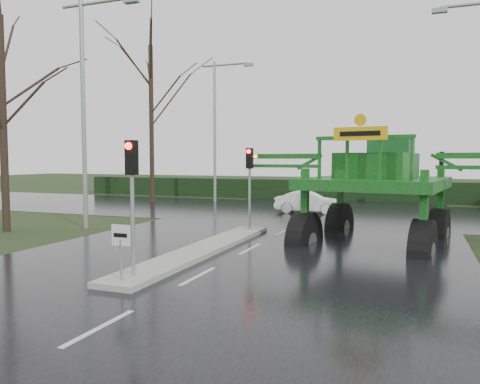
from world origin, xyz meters
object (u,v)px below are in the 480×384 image
(traffic_signal_near, at_px, (132,178))
(crop_sprayer, at_px, (308,169))
(white_sedan, at_px, (308,213))
(traffic_signal_far, at_px, (441,167))
(traffic_signal_mid, at_px, (250,171))
(street_light_left_near, at_px, (89,92))
(street_light_left_far, at_px, (219,118))
(keep_left_sign, at_px, (121,243))

(traffic_signal_near, bearing_deg, crop_sprayer, 69.00)
(white_sedan, bearing_deg, traffic_signal_far, -60.89)
(traffic_signal_near, relative_size, crop_sprayer, 0.35)
(traffic_signal_mid, bearing_deg, street_light_left_near, -167.79)
(traffic_signal_far, bearing_deg, street_light_left_far, 0.03)
(street_light_left_near, xyz_separation_m, white_sedan, (7.63, 9.26, -5.99))
(traffic_signal_near, xyz_separation_m, street_light_left_far, (-6.89, 21.01, 3.40))
(street_light_left_near, height_order, white_sedan, street_light_left_near)
(street_light_left_near, bearing_deg, keep_left_sign, -47.41)
(keep_left_sign, relative_size, traffic_signal_near, 0.38)
(keep_left_sign, distance_m, street_light_left_far, 23.11)
(traffic_signal_mid, bearing_deg, crop_sprayer, -25.23)
(keep_left_sign, xyz_separation_m, traffic_signal_far, (7.80, 21.51, 1.53))
(street_light_left_far, bearing_deg, crop_sprayer, -55.03)
(keep_left_sign, bearing_deg, traffic_signal_mid, 90.00)
(traffic_signal_mid, height_order, traffic_signal_far, same)
(keep_left_sign, xyz_separation_m, traffic_signal_near, (0.00, 0.49, 1.53))
(keep_left_sign, height_order, street_light_left_near, street_light_left_near)
(keep_left_sign, relative_size, crop_sprayer, 0.13)
(traffic_signal_far, bearing_deg, traffic_signal_near, 69.64)
(traffic_signal_near, relative_size, traffic_signal_mid, 1.00)
(traffic_signal_mid, distance_m, crop_sprayer, 3.06)
(keep_left_sign, distance_m, crop_sprayer, 8.34)
(keep_left_sign, height_order, traffic_signal_near, traffic_signal_near)
(traffic_signal_near, xyz_separation_m, white_sedan, (0.73, 16.27, -2.59))
(traffic_signal_mid, relative_size, street_light_left_far, 0.35)
(keep_left_sign, bearing_deg, traffic_signal_near, 90.00)
(street_light_left_far, distance_m, crop_sprayer, 17.17)
(street_light_left_near, relative_size, street_light_left_far, 1.00)
(traffic_signal_near, bearing_deg, traffic_signal_far, 69.64)
(keep_left_sign, distance_m, traffic_signal_far, 22.93)
(traffic_signal_mid, height_order, white_sedan, traffic_signal_mid)
(traffic_signal_far, height_order, street_light_left_far, street_light_left_far)
(street_light_left_near, xyz_separation_m, street_light_left_far, (0.00, 14.00, 0.00))
(traffic_signal_far, relative_size, crop_sprayer, 0.35)
(white_sedan, bearing_deg, traffic_signal_mid, 169.86)
(traffic_signal_mid, distance_m, street_light_left_near, 7.83)
(traffic_signal_near, height_order, street_light_left_far, street_light_left_far)
(traffic_signal_near, height_order, traffic_signal_far, same)
(street_light_left_near, bearing_deg, white_sedan, 50.53)
(traffic_signal_near, height_order, street_light_left_near, street_light_left_near)
(traffic_signal_mid, height_order, street_light_left_near, street_light_left_near)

